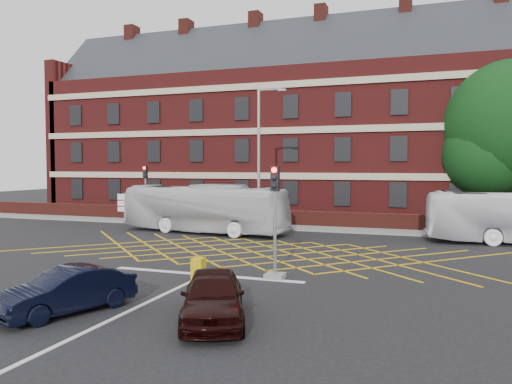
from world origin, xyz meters
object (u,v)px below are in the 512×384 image
(traffic_light_near, at_px, (275,232))
(direction_signs, at_px, (124,204))
(bus_left, at_px, (204,209))
(car_maroon, at_px, (213,296))
(utility_cabinet, at_px, (198,270))
(street_lamp, at_px, (260,185))
(traffic_light_far, at_px, (146,199))
(deciduous_tree, at_px, (509,134))
(car_navy, at_px, (67,291))

(traffic_light_near, xyz_separation_m, direction_signs, (-16.77, 14.71, -0.39))
(bus_left, height_order, car_maroon, bus_left)
(car_maroon, distance_m, utility_cabinet, 4.73)
(bus_left, relative_size, street_lamp, 1.24)
(traffic_light_near, distance_m, direction_signs, 22.30)
(bus_left, distance_m, car_maroon, 18.38)
(street_lamp, bearing_deg, utility_cabinet, -80.73)
(traffic_light_far, distance_m, direction_signs, 2.05)
(traffic_light_far, relative_size, direction_signs, 1.94)
(car_maroon, distance_m, street_lamp, 17.77)
(bus_left, height_order, street_lamp, street_lamp)
(deciduous_tree, bearing_deg, utility_cabinet, -120.54)
(traffic_light_near, distance_m, traffic_light_far, 20.73)
(bus_left, bearing_deg, car_maroon, -145.50)
(car_maroon, bearing_deg, deciduous_tree, 44.92)
(traffic_light_near, xyz_separation_m, utility_cabinet, (-2.48, -1.49, -1.32))
(car_navy, height_order, traffic_light_near, traffic_light_near)
(car_navy, height_order, deciduous_tree, deciduous_tree)
(traffic_light_far, bearing_deg, traffic_light_near, -44.62)
(utility_cabinet, bearing_deg, car_maroon, -59.01)
(bus_left, xyz_separation_m, traffic_light_far, (-6.58, 3.64, 0.21))
(direction_signs, relative_size, utility_cabinet, 2.47)
(deciduous_tree, relative_size, utility_cabinet, 13.01)
(traffic_light_near, height_order, traffic_light_far, same)
(car_navy, bearing_deg, bus_left, 123.18)
(deciduous_tree, distance_m, utility_cabinet, 26.14)
(car_maroon, distance_m, traffic_light_far, 24.93)
(car_maroon, relative_size, traffic_light_near, 0.97)
(car_navy, distance_m, traffic_light_far, 23.28)
(deciduous_tree, bearing_deg, car_maroon, -112.01)
(bus_left, relative_size, deciduous_tree, 0.96)
(car_maroon, relative_size, deciduous_tree, 0.36)
(bus_left, distance_m, deciduous_tree, 21.48)
(traffic_light_far, height_order, street_lamp, street_lamp)
(direction_signs, bearing_deg, car_maroon, -50.45)
(deciduous_tree, relative_size, traffic_light_near, 2.71)
(car_maroon, xyz_separation_m, direction_signs, (-16.72, 20.24, 0.67))
(car_maroon, height_order, deciduous_tree, deciduous_tree)
(car_maroon, xyz_separation_m, deciduous_tree, (10.50, 25.97, 5.74))
(deciduous_tree, bearing_deg, traffic_light_near, -117.09)
(car_navy, height_order, traffic_light_far, traffic_light_far)
(car_maroon, relative_size, utility_cabinet, 4.67)
(car_navy, relative_size, direction_signs, 1.81)
(bus_left, relative_size, direction_signs, 5.06)
(traffic_light_far, height_order, utility_cabinet, traffic_light_far)
(car_navy, xyz_separation_m, utility_cabinet, (1.89, 4.76, -0.21))
(deciduous_tree, distance_m, traffic_light_near, 23.42)
(traffic_light_near, bearing_deg, street_lamp, 111.82)
(utility_cabinet, bearing_deg, traffic_light_near, 30.95)
(deciduous_tree, bearing_deg, street_lamp, -149.24)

